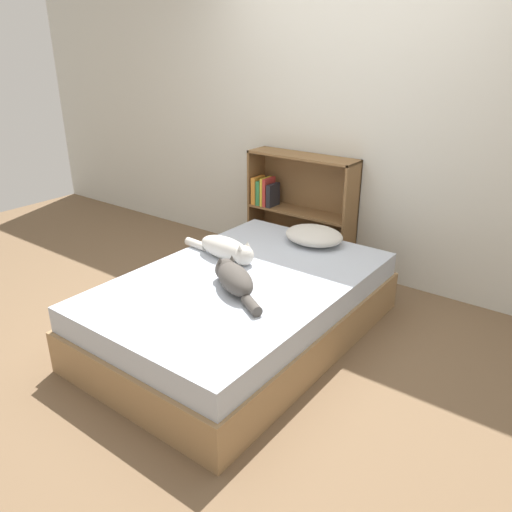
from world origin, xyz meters
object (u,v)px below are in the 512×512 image
cat_light (227,249)px  cat_dark (234,278)px  bed (242,307)px  pillow (314,235)px  bookshelf (299,208)px

cat_light → cat_dark: bearing=-40.6°
bed → pillow: (0.06, 0.81, 0.29)m
cat_light → cat_dark: 0.48m
cat_light → bed: bearing=-28.7°
pillow → bookshelf: (-0.46, 0.50, 0.01)m
pillow → bookshelf: size_ratio=0.46×
cat_dark → bookshelf: (-0.46, 1.47, -0.00)m
bed → cat_light: bearing=147.4°
cat_light → cat_dark: (0.35, -0.34, 0.00)m
bookshelf → cat_dark: bearing=-72.5°
bed → cat_dark: size_ratio=3.80×
cat_light → bookshelf: bearing=99.9°
pillow → cat_light: 0.72m
bookshelf → cat_light: bearing=-84.0°
pillow → cat_dark: size_ratio=0.84×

